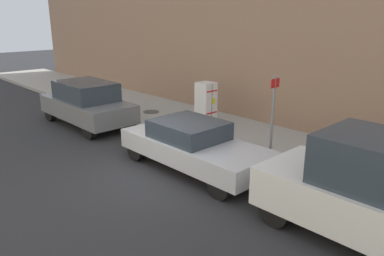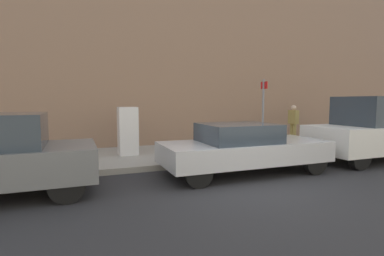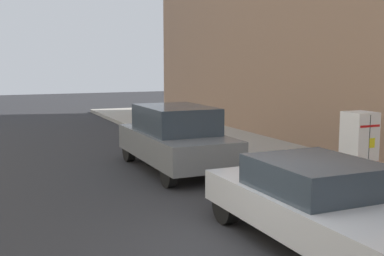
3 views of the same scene
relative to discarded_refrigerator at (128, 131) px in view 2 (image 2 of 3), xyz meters
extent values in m
plane|color=#28282B|center=(4.37, 2.17, -0.98)|extent=(80.00, 80.00, 0.00)
cube|color=#9E998E|center=(0.14, 2.17, -0.90)|extent=(3.82, 44.00, 0.17)
cube|color=#937056|center=(-2.88, 2.17, 2.95)|extent=(2.22, 39.60, 7.87)
cube|color=white|center=(0.00, 0.00, 0.00)|extent=(0.63, 0.63, 1.62)
cube|color=black|center=(0.00, 0.32, 0.00)|extent=(0.01, 0.01, 1.54)
cube|color=yellow|center=(-0.08, 0.32, 0.13)|extent=(0.16, 0.01, 0.22)
cube|color=red|center=(0.00, 0.32, 0.52)|extent=(0.57, 0.01, 0.05)
cube|color=red|center=(0.00, 0.32, -0.32)|extent=(0.57, 0.01, 0.05)
cylinder|color=#47443F|center=(0.46, -2.91, -0.80)|extent=(0.70, 0.70, 0.02)
cylinder|color=slate|center=(1.73, 4.24, 0.46)|extent=(0.07, 0.07, 2.54)
cube|color=red|center=(1.73, 4.26, 1.53)|extent=(0.36, 0.02, 0.24)
cylinder|color=#A8934C|center=(-0.53, 7.33, -0.41)|extent=(0.14, 0.14, 0.81)
cylinder|color=#A8934C|center=(-0.32, 7.33, -0.41)|extent=(0.14, 0.14, 0.81)
cube|color=#A8934C|center=(-0.43, 7.33, 0.30)|extent=(0.47, 0.22, 0.61)
sphere|color=beige|center=(-0.43, 7.33, 0.71)|extent=(0.22, 0.22, 0.22)
cylinder|color=black|center=(2.33, -1.85, -0.63)|extent=(0.22, 0.70, 0.70)
cylinder|color=black|center=(4.00, -1.85, -0.63)|extent=(0.22, 0.70, 0.70)
cube|color=silver|center=(3.17, 2.68, -0.37)|extent=(1.86, 4.62, 0.55)
cube|color=#2D3842|center=(3.17, 2.44, 0.16)|extent=(1.64, 1.94, 0.50)
cylinder|color=black|center=(2.36, 4.40, -0.64)|extent=(0.22, 0.68, 0.68)
cylinder|color=black|center=(3.97, 4.40, -0.64)|extent=(0.22, 0.68, 0.68)
cylinder|color=black|center=(2.36, 0.95, -0.64)|extent=(0.22, 0.68, 0.68)
cylinder|color=black|center=(3.97, 0.95, -0.64)|extent=(0.22, 0.68, 0.68)
cube|color=silver|center=(3.17, 7.98, -0.22)|extent=(1.98, 5.14, 0.85)
cube|color=#2D3842|center=(3.17, 7.98, 0.68)|extent=(1.74, 2.83, 0.95)
cylinder|color=black|center=(2.31, 6.00, -0.64)|extent=(0.22, 0.68, 0.68)
cylinder|color=black|center=(4.02, 6.00, -0.64)|extent=(0.22, 0.68, 0.68)
camera|label=1|loc=(10.03, 9.86, 3.26)|focal=35.00mm
camera|label=2|loc=(10.22, -1.64, 1.04)|focal=28.00mm
camera|label=3|loc=(7.93, 8.45, 1.93)|focal=45.00mm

